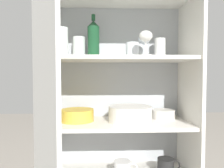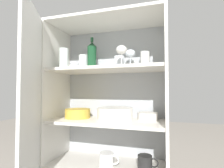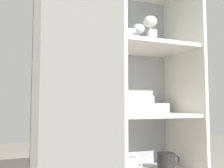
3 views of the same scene
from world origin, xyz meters
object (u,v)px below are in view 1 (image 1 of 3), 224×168
object	(u,v)px
plate_stack_white	(130,114)
mixing_bowl_large	(77,115)
wine_bottle	(93,39)
serving_bowl_small	(163,114)

from	to	relation	value
plate_stack_white	mixing_bowl_large	size ratio (longest dim) A/B	1.29
wine_bottle	serving_bowl_small	world-z (taller)	wine_bottle
plate_stack_white	mixing_bowl_large	distance (m)	0.31
wine_bottle	mixing_bowl_large	world-z (taller)	wine_bottle
wine_bottle	mixing_bowl_large	xyz separation A→B (m)	(-0.09, -0.05, -0.44)
mixing_bowl_large	serving_bowl_small	size ratio (longest dim) A/B	1.34
serving_bowl_small	mixing_bowl_large	bearing A→B (deg)	-173.71
wine_bottle	plate_stack_white	bearing A→B (deg)	-20.36
wine_bottle	plate_stack_white	xyz separation A→B (m)	(0.21, -0.08, -0.44)
wine_bottle	mixing_bowl_large	distance (m)	0.46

